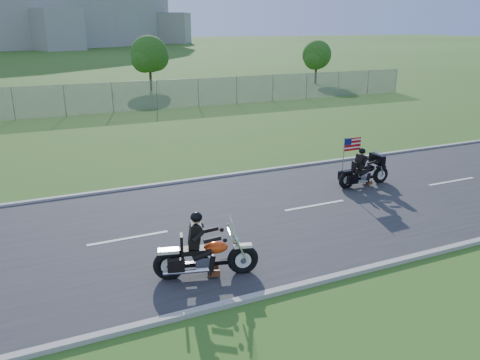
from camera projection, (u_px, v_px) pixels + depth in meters
name	position (u px, v px, depth m)	size (l,w,h in m)	color
ground	(198.00, 227.00, 13.57)	(420.00, 420.00, 0.00)	#314916
road	(198.00, 227.00, 13.56)	(120.00, 8.00, 0.04)	#28282B
curb_north	(161.00, 184.00, 17.07)	(120.00, 0.18, 0.12)	#9E9B93
curb_south	(259.00, 296.00, 10.05)	(120.00, 0.18, 0.12)	#9E9B93
fence	(13.00, 103.00, 28.66)	(60.00, 0.03, 2.00)	gray
tree_fence_near	(150.00, 56.00, 40.99)	(3.52, 3.28, 4.75)	#382316
tree_fence_far	(317.00, 56.00, 45.54)	(3.08, 2.87, 4.20)	#382316
motorcycle_lead	(205.00, 257.00, 10.74)	(2.41, 1.00, 1.65)	black
motorcycle_follow	(364.00, 173.00, 16.87)	(2.15, 0.70, 1.80)	black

